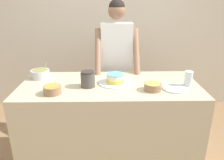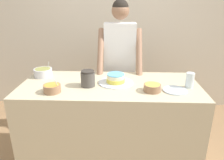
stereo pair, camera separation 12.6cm
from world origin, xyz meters
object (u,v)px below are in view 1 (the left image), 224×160
cake (115,79)px  frosting_bowl_yellow (153,86)px  ceramic_plate (175,89)px  stoneware_jar (88,79)px  frosting_bowl_olive (40,74)px  drinking_glass (188,79)px  person_baker (117,56)px  frosting_bowl_orange (52,90)px

cake → frosting_bowl_yellow: (0.35, -0.20, -0.00)m
frosting_bowl_yellow → ceramic_plate: 0.22m
frosting_bowl_yellow → stoneware_jar: (-0.62, 0.11, 0.04)m
cake → frosting_bowl_olive: bearing=168.3°
drinking_glass → cake: bearing=172.4°
drinking_glass → stoneware_jar: 1.00m
cake → frosting_bowl_olive: (-0.82, 0.17, 0.01)m
stoneware_jar → frosting_bowl_yellow: bearing=-9.6°
person_baker → stoneware_jar: (-0.31, -0.69, -0.06)m
person_baker → stoneware_jar: person_baker is taller
person_baker → frosting_bowl_olive: size_ratio=8.82×
frosting_bowl_olive → frosting_bowl_orange: frosting_bowl_olive is taller
frosting_bowl_yellow → frosting_bowl_olive: bearing=162.4°
frosting_bowl_orange → frosting_bowl_olive: bearing=118.3°
ceramic_plate → person_baker: bearing=124.4°
frosting_bowl_olive → ceramic_plate: (1.39, -0.35, -0.04)m
frosting_bowl_olive → ceramic_plate: bearing=-14.2°
drinking_glass → stoneware_jar: (-1.00, 0.00, 0.00)m
frosting_bowl_olive → stoneware_jar: size_ratio=1.25×
person_baker → ceramic_plate: (0.53, -0.78, -0.13)m
frosting_bowl_olive → cake: bearing=-11.7°
person_baker → cake: bearing=-93.4°
person_baker → ceramic_plate: person_baker is taller
cake → frosting_bowl_olive: size_ratio=1.79×
cake → frosting_bowl_orange: size_ratio=2.22×
person_baker → drinking_glass: person_baker is taller
person_baker → frosting_bowl_orange: size_ratio=10.90×
person_baker → frosting_bowl_olive: 0.96m
frosting_bowl_yellow → frosting_bowl_orange: 0.94m
frosting_bowl_olive → drinking_glass: (1.54, -0.27, 0.03)m
frosting_bowl_yellow → drinking_glass: drinking_glass is taller
person_baker → stoneware_jar: size_ratio=11.01×
stoneware_jar → person_baker: bearing=65.9°
frosting_bowl_olive → frosting_bowl_yellow: bearing=-17.6°
stoneware_jar → drinking_glass: bearing=-0.1°
person_baker → ceramic_plate: 0.95m
cake → frosting_bowl_yellow: size_ratio=2.21×
frosting_bowl_orange → drinking_glass: drinking_glass is taller
frosting_bowl_yellow → stoneware_jar: bearing=170.4°
frosting_bowl_olive → ceramic_plate: frosting_bowl_olive is taller
frosting_bowl_orange → frosting_bowl_yellow: bearing=3.8°
person_baker → frosting_bowl_yellow: person_baker is taller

